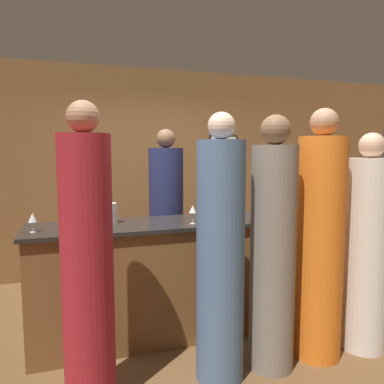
{
  "coord_description": "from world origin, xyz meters",
  "views": [
    {
      "loc": [
        -1.16,
        -3.21,
        1.67
      ],
      "look_at": [
        -0.06,
        0.1,
        1.3
      ],
      "focal_mm": 35.0,
      "sensor_mm": 36.0,
      "label": 1
    }
  ],
  "objects": [
    {
      "name": "ice_bucket",
      "position": [
        -0.84,
        0.09,
        1.14
      ],
      "size": [
        0.16,
        0.16,
        0.18
      ],
      "color": "silver",
      "rests_on": "bar_counter"
    },
    {
      "name": "wine_glass_0",
      "position": [
        0.36,
        -0.06,
        1.17
      ],
      "size": [
        0.06,
        0.06,
        0.16
      ],
      "color": "silver",
      "rests_on": "bar_counter"
    },
    {
      "name": "guest_2",
      "position": [
        0.3,
        -0.78,
        0.91
      ],
      "size": [
        0.34,
        0.34,
        1.95
      ],
      "color": "gray",
      "rests_on": "ground_plane"
    },
    {
      "name": "guest_1",
      "position": [
        1.2,
        -0.77,
        0.85
      ],
      "size": [
        0.37,
        0.37,
        1.83
      ],
      "color": "silver",
      "rests_on": "ground_plane"
    },
    {
      "name": "back_wall",
      "position": [
        0.0,
        1.93,
        1.4
      ],
      "size": [
        8.0,
        0.08,
        2.8
      ],
      "color": "brown",
      "rests_on": "ground_plane"
    },
    {
      "name": "wine_glass_5",
      "position": [
        1.43,
        -0.05,
        1.18
      ],
      "size": [
        0.08,
        0.08,
        0.16
      ],
      "color": "silver",
      "rests_on": "bar_counter"
    },
    {
      "name": "wine_bottle_0",
      "position": [
        -0.91,
        0.24,
        1.17
      ],
      "size": [
        0.07,
        0.07,
        0.32
      ],
      "color": "black",
      "rests_on": "bar_counter"
    },
    {
      "name": "bartender",
      "position": [
        -0.14,
        0.75,
        0.89
      ],
      "size": [
        0.38,
        0.38,
        1.92
      ],
      "rotation": [
        0.0,
        0.0,
        3.14
      ],
      "color": "#1E234C",
      "rests_on": "ground_plane"
    },
    {
      "name": "wine_glass_3",
      "position": [
        -0.14,
        -0.16,
        1.17
      ],
      "size": [
        0.07,
        0.07,
        0.16
      ],
      "color": "silver",
      "rests_on": "bar_counter"
    },
    {
      "name": "wine_bottle_1",
      "position": [
        -1.02,
        0.02,
        1.16
      ],
      "size": [
        0.08,
        0.08,
        0.28
      ],
      "color": "#19381E",
      "rests_on": "bar_counter"
    },
    {
      "name": "bar_counter",
      "position": [
        0.0,
        0.0,
        0.53
      ],
      "size": [
        3.08,
        0.67,
        1.05
      ],
      "color": "brown",
      "rests_on": "ground_plane"
    },
    {
      "name": "guest_3",
      "position": [
        -1.06,
        -0.78,
        0.93
      ],
      "size": [
        0.33,
        0.33,
        1.99
      ],
      "color": "maroon",
      "rests_on": "ground_plane"
    },
    {
      "name": "wine_glass_2",
      "position": [
        0.16,
        -0.01,
        1.17
      ],
      "size": [
        0.07,
        0.07,
        0.16
      ],
      "color": "silver",
      "rests_on": "bar_counter"
    },
    {
      "name": "ground_plane",
      "position": [
        0.0,
        0.0,
        0.0
      ],
      "size": [
        14.0,
        14.0,
        0.0
      ],
      "primitive_type": "plane",
      "color": "brown"
    },
    {
      "name": "wine_glass_1",
      "position": [
        0.6,
        -0.25,
        1.15
      ],
      "size": [
        0.07,
        0.07,
        0.14
      ],
      "color": "silver",
      "rests_on": "bar_counter"
    },
    {
      "name": "wine_glass_4",
      "position": [
        -1.43,
        -0.1,
        1.16
      ],
      "size": [
        0.06,
        0.06,
        0.15
      ],
      "color": "silver",
      "rests_on": "bar_counter"
    },
    {
      "name": "guest_4",
      "position": [
        0.74,
        -0.75,
        0.94
      ],
      "size": [
        0.38,
        0.38,
        2.01
      ],
      "color": "orange",
      "rests_on": "ground_plane"
    },
    {
      "name": "guest_0",
      "position": [
        -0.13,
        -0.78,
        0.91
      ],
      "size": [
        0.35,
        0.35,
        1.95
      ],
      "color": "#4C6B93",
      "rests_on": "ground_plane"
    }
  ]
}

